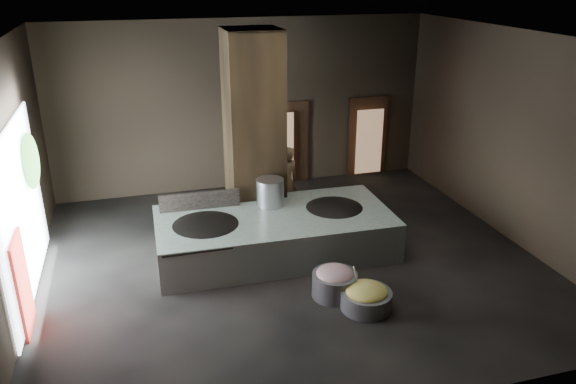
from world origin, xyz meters
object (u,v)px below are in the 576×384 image
object	(u,v)px
wok_right	(334,212)
meat_basin	(335,285)
hearth_platform	(275,233)
wok_left	(206,229)
stock_pot	(270,193)
cook	(286,182)
veg_basin	(366,300)

from	to	relation	value
wok_right	meat_basin	size ratio (longest dim) A/B	1.71
hearth_platform	meat_basin	size ratio (longest dim) A/B	5.84
wok_left	stock_pot	world-z (taller)	stock_pot
cook	wok_right	bearing A→B (deg)	90.49
hearth_platform	cook	bearing A→B (deg)	67.57
wok_right	stock_pot	size ratio (longest dim) A/B	2.25
wok_right	cook	bearing A→B (deg)	110.56
hearth_platform	stock_pot	world-z (taller)	stock_pot
wok_right	hearth_platform	bearing A→B (deg)	-177.88
wok_left	stock_pot	xyz separation A→B (m)	(1.50, 0.60, 0.38)
hearth_platform	wok_left	size ratio (longest dim) A/B	3.17
cook	meat_basin	distance (m)	3.73
wok_left	cook	xyz separation A→B (m)	(2.19, 1.74, 0.14)
hearth_platform	stock_pot	bearing A→B (deg)	85.93
wok_right	cook	distance (m)	1.75
stock_pot	cook	distance (m)	1.35
hearth_platform	stock_pot	distance (m)	0.89
hearth_platform	meat_basin	distance (m)	2.09
wok_left	veg_basin	world-z (taller)	wok_left
hearth_platform	meat_basin	xyz separation A→B (m)	(0.62, -1.98, -0.20)
veg_basin	meat_basin	size ratio (longest dim) A/B	1.08
wok_right	veg_basin	world-z (taller)	wok_right
wok_left	veg_basin	size ratio (longest dim) A/B	1.70
stock_pot	cook	xyz separation A→B (m)	(0.69, 1.14, -0.24)
stock_pot	cook	size ratio (longest dim) A/B	0.36
wok_right	cook	xyz separation A→B (m)	(-0.61, 1.64, 0.14)
wok_left	meat_basin	xyz separation A→B (m)	(2.07, -1.93, -0.52)
wok_right	meat_basin	distance (m)	2.22
meat_basin	veg_basin	bearing A→B (deg)	-53.91
wok_left	wok_right	xyz separation A→B (m)	(2.80, 0.10, 0.00)
wok_left	cook	bearing A→B (deg)	38.48
stock_pot	wok_left	bearing A→B (deg)	-158.20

